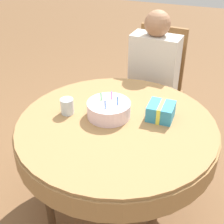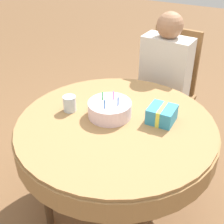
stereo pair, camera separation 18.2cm
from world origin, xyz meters
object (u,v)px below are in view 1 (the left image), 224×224
Objects in this scene: person at (153,71)px; gift_box at (161,111)px; chair at (156,85)px; drinking_glass at (67,106)px; birthday_cake at (109,109)px.

person is 0.70m from gift_box.
person is at bearing -90.00° from chair.
drinking_glass is 0.62× the size of gift_box.
drinking_glass is (-0.35, -0.91, 0.24)m from chair.
chair is 0.83m from gift_box.
chair is at bearing 104.57° from gift_box.
chair is 1.00m from drinking_glass.
person reaches higher than drinking_glass.
person is at bearing 107.43° from gift_box.
birthday_cake is 2.68× the size of drinking_glass.
drinking_glass is at bearing -165.14° from gift_box.
person is (-0.01, -0.10, 0.17)m from chair.
birthday_cake is (-0.10, -0.86, 0.24)m from chair.
drinking_glass is at bearing -107.53° from person.
chair is at bearing 90.00° from person.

